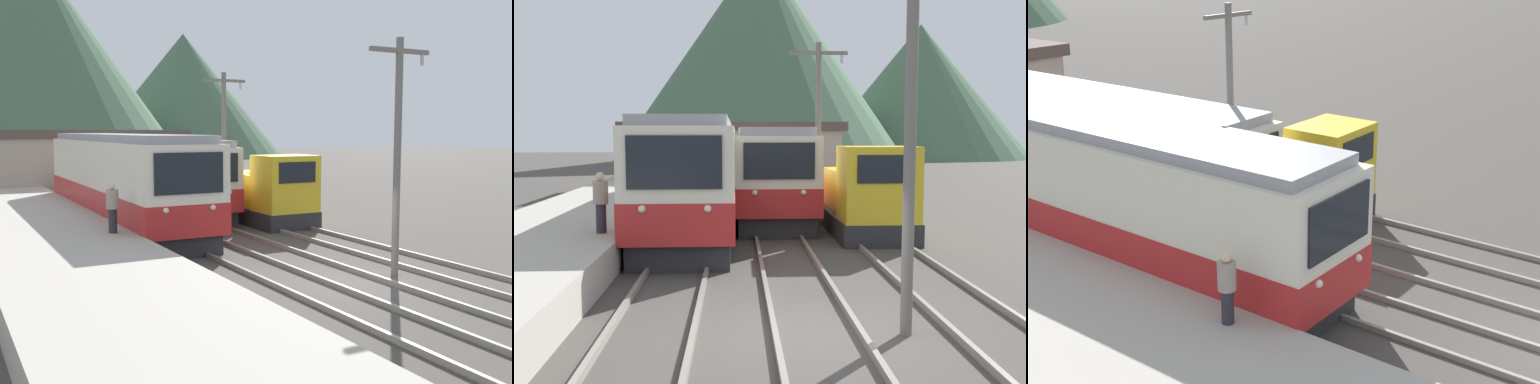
# 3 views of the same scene
# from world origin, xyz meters

# --- Properties ---
(commuter_train_left) EXTENTS (2.84, 15.13, 3.86)m
(commuter_train_left) POSITION_xyz_m (-2.60, 11.87, 1.78)
(commuter_train_left) COLOR #28282B
(commuter_train_left) RESTS_ON ground
(commuter_train_center) EXTENTS (2.84, 12.22, 3.60)m
(commuter_train_center) POSITION_xyz_m (0.20, 14.98, 1.67)
(commuter_train_center) COLOR #28282B
(commuter_train_center) RESTS_ON ground
(shunting_locomotive) EXTENTS (2.40, 5.89, 3.00)m
(shunting_locomotive) POSITION_xyz_m (3.20, 10.00, 1.21)
(shunting_locomotive) COLOR #28282B
(shunting_locomotive) RESTS_ON ground
(catenary_mast_mid) EXTENTS (2.00, 0.20, 6.49)m
(catenary_mast_mid) POSITION_xyz_m (1.71, 10.99, 3.56)
(catenary_mast_mid) COLOR slate
(catenary_mast_mid) RESTS_ON ground
(person_on_platform) EXTENTS (0.38, 0.38, 1.57)m
(person_on_platform) POSITION_xyz_m (-4.62, 5.71, 1.69)
(person_on_platform) COLOR #282833
(person_on_platform) RESTS_ON platform_left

